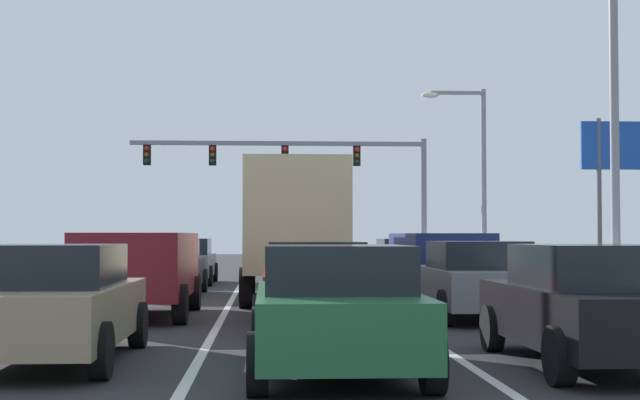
# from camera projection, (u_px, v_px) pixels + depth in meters

# --- Properties ---
(ground_plane) EXTENTS (120.00, 120.00, 0.00)m
(ground_plane) POSITION_uv_depth(u_px,v_px,m) (305.00, 310.00, 20.82)
(ground_plane) COLOR #28282B
(lane_stripe_between_right_lane_and_center_lane) EXTENTS (0.14, 44.12, 0.01)m
(lane_stripe_between_right_lane_and_center_lane) POSITION_uv_depth(u_px,v_px,m) (364.00, 297.00, 24.92)
(lane_stripe_between_right_lane_and_center_lane) COLOR silver
(lane_stripe_between_right_lane_and_center_lane) RESTS_ON ground
(lane_stripe_between_center_lane_and_left_lane) EXTENTS (0.14, 44.12, 0.01)m
(lane_stripe_between_center_lane_and_left_lane) POSITION_uv_depth(u_px,v_px,m) (233.00, 298.00, 24.73)
(lane_stripe_between_center_lane_and_left_lane) COLOR silver
(lane_stripe_between_center_lane_and_left_lane) RESTS_ON ground
(snow_bank_right_shoulder) EXTENTS (1.87, 44.12, 0.73)m
(snow_bank_right_shoulder) POSITION_uv_depth(u_px,v_px,m) (563.00, 283.00, 25.22)
(snow_bank_right_shoulder) COLOR white
(snow_bank_right_shoulder) RESTS_ON ground
(snow_bank_left_shoulder) EXTENTS (1.21, 44.12, 0.51)m
(snow_bank_left_shoulder) POSITION_uv_depth(u_px,v_px,m) (26.00, 289.00, 24.45)
(snow_bank_left_shoulder) COLOR white
(snow_bank_left_shoulder) RESTS_ON ground
(sedan_black_right_lane_nearest) EXTENTS (2.00, 4.50, 1.51)m
(sedan_black_right_lane_nearest) POSITION_uv_depth(u_px,v_px,m) (593.00, 305.00, 11.85)
(sedan_black_right_lane_nearest) COLOR black
(sedan_black_right_lane_nearest) RESTS_ON ground
(sedan_gray_right_lane_second) EXTENTS (2.00, 4.50, 1.51)m
(sedan_gray_right_lane_second) POSITION_uv_depth(u_px,v_px,m) (476.00, 279.00, 18.55)
(sedan_gray_right_lane_second) COLOR slate
(sedan_gray_right_lane_second) RESTS_ON ground
(suv_navy_right_lane_third) EXTENTS (2.16, 4.90, 1.67)m
(suv_navy_right_lane_third) POSITION_uv_depth(u_px,v_px,m) (439.00, 259.00, 24.41)
(suv_navy_right_lane_third) COLOR navy
(suv_navy_right_lane_third) RESTS_ON ground
(sedan_silver_right_lane_fourth) EXTENTS (2.00, 4.50, 1.51)m
(sedan_silver_right_lane_fourth) POSITION_uv_depth(u_px,v_px,m) (406.00, 262.00, 30.22)
(sedan_silver_right_lane_fourth) COLOR #B7BABF
(sedan_silver_right_lane_fourth) RESTS_ON ground
(sedan_green_center_lane_nearest) EXTENTS (2.00, 4.50, 1.51)m
(sedan_green_center_lane_nearest) POSITION_uv_depth(u_px,v_px,m) (335.00, 309.00, 11.19)
(sedan_green_center_lane_nearest) COLOR #1E5633
(sedan_green_center_lane_nearest) RESTS_ON ground
(sedan_red_center_lane_second) EXTENTS (2.00, 4.50, 1.51)m
(sedan_red_center_lane_second) POSITION_uv_depth(u_px,v_px,m) (315.00, 284.00, 16.95)
(sedan_red_center_lane_second) COLOR maroon
(sedan_red_center_lane_second) RESTS_ON ground
(box_truck_center_lane_third) EXTENTS (2.53, 7.20, 3.36)m
(box_truck_center_lane_third) POSITION_uv_depth(u_px,v_px,m) (293.00, 224.00, 23.74)
(box_truck_center_lane_third) COLOR silver
(box_truck_center_lane_third) RESTS_ON ground
(sedan_charcoal_center_lane_fourth) EXTENTS (2.00, 4.50, 1.51)m
(sedan_charcoal_center_lane_fourth) POSITION_uv_depth(u_px,v_px,m) (297.00, 260.00, 32.33)
(sedan_charcoal_center_lane_fourth) COLOR #38383D
(sedan_charcoal_center_lane_fourth) RESTS_ON ground
(sedan_tan_left_lane_nearest) EXTENTS (2.00, 4.50, 1.51)m
(sedan_tan_left_lane_nearest) POSITION_uv_depth(u_px,v_px,m) (51.00, 303.00, 12.18)
(sedan_tan_left_lane_nearest) COLOR #937F60
(sedan_tan_left_lane_nearest) RESTS_ON ground
(suv_maroon_left_lane_second) EXTENTS (2.16, 4.90, 1.67)m
(suv_maroon_left_lane_second) POSITION_uv_depth(u_px,v_px,m) (140.00, 266.00, 18.98)
(suv_maroon_left_lane_second) COLOR maroon
(suv_maroon_left_lane_second) RESTS_ON ground
(sedan_black_left_lane_third) EXTENTS (2.00, 4.50, 1.51)m
(sedan_black_left_lane_third) POSITION_uv_depth(u_px,v_px,m) (166.00, 267.00, 25.62)
(sedan_black_left_lane_third) COLOR black
(sedan_black_left_lane_third) RESTS_ON ground
(sedan_gray_left_lane_fourth) EXTENTS (2.00, 4.50, 1.51)m
(sedan_gray_left_lane_fourth) POSITION_uv_depth(u_px,v_px,m) (185.00, 261.00, 31.70)
(sedan_gray_left_lane_fourth) COLOR slate
(sedan_gray_left_lane_fourth) RESTS_ON ground
(traffic_light_gantry) EXTENTS (14.00, 0.47, 6.20)m
(traffic_light_gantry) POSITION_uv_depth(u_px,v_px,m) (313.00, 166.00, 45.07)
(traffic_light_gantry) COLOR slate
(traffic_light_gantry) RESTS_ON ground
(street_lamp_right_near) EXTENTS (2.66, 0.36, 9.21)m
(street_lamp_right_near) POSITION_uv_depth(u_px,v_px,m) (601.00, 80.00, 23.43)
(street_lamp_right_near) COLOR gray
(street_lamp_right_near) RESTS_ON ground
(street_lamp_right_mid) EXTENTS (2.66, 0.36, 7.66)m
(street_lamp_right_mid) POSITION_uv_depth(u_px,v_px,m) (474.00, 162.00, 39.43)
(street_lamp_right_mid) COLOR gray
(street_lamp_right_mid) RESTS_ON ground
(roadside_sign_right) EXTENTS (3.20, 0.16, 5.50)m
(roadside_sign_right) POSITION_uv_depth(u_px,v_px,m) (628.00, 163.00, 31.69)
(roadside_sign_right) COLOR #59595B
(roadside_sign_right) RESTS_ON ground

